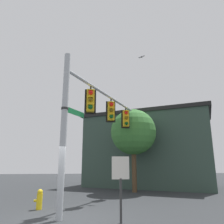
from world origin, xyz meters
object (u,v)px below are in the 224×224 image
traffic_light_nearest_pole (90,100)px  traffic_light_mid_inner (111,111)px  fire_hydrant (39,199)px  historical_marker (121,178)px  street_name_sign (71,111)px  traffic_light_mid_outer (126,118)px  bird_flying (142,57)px

traffic_light_nearest_pole → traffic_light_mid_inner: bearing=-122.9°
fire_hydrant → historical_marker: bearing=139.5°
street_name_sign → historical_marker: 3.27m
traffic_light_mid_outer → bird_flying: 4.72m
traffic_light_nearest_pole → fire_hydrant: traffic_light_nearest_pole is taller
fire_hydrant → historical_marker: historical_marker is taller
traffic_light_mid_inner → street_name_sign: (1.99, 3.06, -0.83)m
bird_flying → traffic_light_mid_outer: bearing=6.0°
traffic_light_mid_inner → traffic_light_mid_outer: same height
fire_hydrant → traffic_light_mid_outer: bearing=-143.9°
traffic_light_mid_outer → historical_marker: size_ratio=0.62×
traffic_light_mid_inner → bird_flying: bird_flying is taller
historical_marker → street_name_sign: bearing=-28.1°
traffic_light_mid_outer → street_name_sign: 5.94m
bird_flying → fire_hydrant: (5.72, 3.39, -8.91)m
traffic_light_mid_outer → street_name_sign: (3.20, 4.93, -0.83)m
traffic_light_nearest_pole → street_name_sign: (0.79, 1.19, -0.83)m
traffic_light_nearest_pole → traffic_light_mid_outer: size_ratio=1.00×
traffic_light_nearest_pole → historical_marker: traffic_light_nearest_pole is taller
traffic_light_nearest_pole → traffic_light_mid_outer: 4.45m
traffic_light_mid_inner → street_name_sign: traffic_light_mid_inner is taller
traffic_light_mid_outer → traffic_light_mid_inner: bearing=57.1°
fire_hydrant → street_name_sign: bearing=127.4°
traffic_light_mid_inner → street_name_sign: 3.75m
street_name_sign → bird_flying: bird_flying is taller
traffic_light_nearest_pole → historical_marker: size_ratio=0.62×
traffic_light_mid_inner → bird_flying: 5.54m
street_name_sign → fire_hydrant: bearing=-52.6°
street_name_sign → traffic_light_mid_inner: bearing=-123.1°
street_name_sign → bird_flying: (-4.44, -5.06, 5.39)m
street_name_sign → fire_hydrant: size_ratio=1.53×
traffic_light_mid_outer → fire_hydrant: traffic_light_mid_outer is taller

